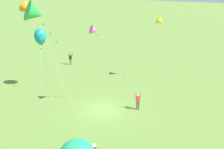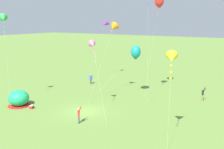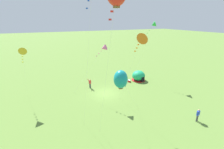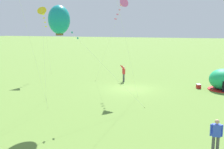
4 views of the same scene
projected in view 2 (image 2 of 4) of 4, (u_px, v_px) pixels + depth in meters
ground_plane at (84, 112)px, 32.02m from camera, size 300.00×300.00×0.00m
popup_tent at (19, 98)px, 33.98m from camera, size 2.81×2.81×2.10m
cooler_box at (32, 107)px, 33.04m from camera, size 0.53×0.62×0.44m
person_strolling at (91, 79)px, 45.55m from camera, size 0.58×0.30×1.72m
person_flying_kite at (203, 94)px, 36.01m from camera, size 0.60×0.71×1.89m
person_with_toddler at (79, 114)px, 28.20m from camera, size 0.67×0.72×1.89m
kite_pink at (93, 45)px, 30.96m from camera, size 5.01×4.29×8.67m
kite_green at (3, 19)px, 33.45m from camera, size 3.55×2.80×11.82m
kite_orange at (113, 27)px, 37.24m from camera, size 1.42×6.32×10.73m
kite_teal at (136, 52)px, 37.50m from camera, size 5.62×4.51×7.42m
kite_purple at (105, 24)px, 48.65m from camera, size 3.21×4.41×11.00m
kite_red at (159, 1)px, 37.56m from camera, size 1.30×4.99×14.50m
kite_yellow at (172, 58)px, 22.68m from camera, size 1.55×3.30×8.44m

